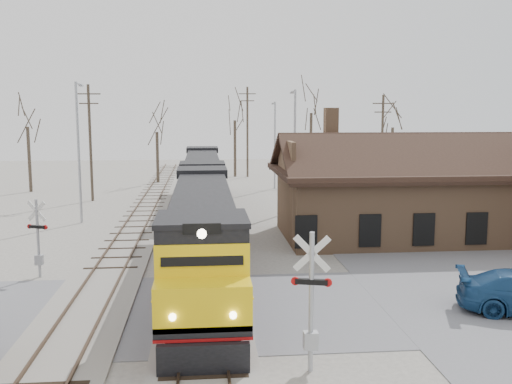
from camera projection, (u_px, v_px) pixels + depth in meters
ground at (203, 310)px, 22.26m from camera, size 140.00×140.00×0.00m
road at (203, 309)px, 22.26m from camera, size 60.00×9.00×0.03m
track_main at (203, 229)px, 37.04m from camera, size 3.40×90.00×0.24m
track_siding at (133, 231)px, 36.63m from camera, size 3.40×90.00×0.24m
depot at (399, 198)px, 34.86m from camera, size 15.20×9.31×7.90m
locomotive_lead at (203, 234)px, 25.32m from camera, size 2.92×19.58×4.34m
locomotive_trailing at (203, 180)px, 44.89m from camera, size 2.92×19.58×4.11m
crossbuck_near at (311, 307)px, 16.75m from camera, size 1.19×0.39×4.24m
crossbuck_far at (38, 240)px, 26.38m from camera, size 1.01×0.44×3.69m
streetlight_a at (79, 145)px, 38.94m from camera, size 0.25×2.04×9.66m
streetlight_b at (294, 144)px, 43.65m from camera, size 0.25×2.04×9.31m
streetlight_c at (275, 140)px, 56.58m from camera, size 0.25×2.04×8.61m
utility_pole_a at (90, 141)px, 48.58m from camera, size 2.00×0.24×9.93m
utility_pole_b at (247, 130)px, 66.48m from camera, size 2.00×0.24×10.47m
utility_pole_c at (382, 142)px, 53.66m from camera, size 2.00×0.24×9.20m
tree_a at (27, 116)px, 53.80m from camera, size 4.15×4.15×10.17m
tree_b at (157, 124)px, 60.18m from camera, size 3.67×3.67×8.99m
tree_c at (235, 111)px, 66.36m from camera, size 4.42×4.42×10.82m
tree_d at (311, 102)px, 62.59m from camera, size 4.99×4.99×12.23m
tree_e at (393, 118)px, 60.18m from camera, size 3.98×3.98×9.76m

